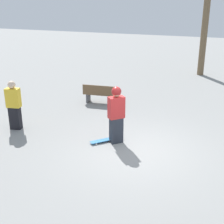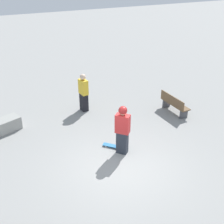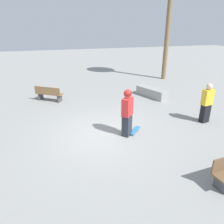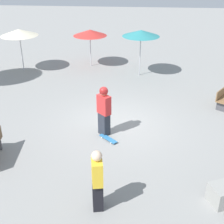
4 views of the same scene
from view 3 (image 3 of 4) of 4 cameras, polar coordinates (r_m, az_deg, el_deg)
The scene contains 6 objects.
ground_plane at distance 8.84m, azimuth -1.48°, elevation -5.57°, with size 60.00×60.00×0.00m, color gray.
skater_main at distance 8.29m, azimuth 4.01°, elevation 0.15°, with size 0.55×0.55×1.88m.
skateboard at distance 8.99m, azimuth 6.00°, elevation -4.78°, with size 0.69×0.72×0.07m.
concrete_ledge at distance 13.27m, azimuth 10.28°, elevation 5.05°, with size 1.33×2.06×0.54m.
bench_near at distance 12.79m, azimuth -16.15°, elevation 4.60°, with size 1.57×1.27×0.85m.
bystander_watching at distance 10.35m, azimuth 23.49°, elevation 2.10°, with size 0.52×0.36×1.77m.
Camera 3 is at (1.92, 7.57, 4.14)m, focal length 35.00 mm.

